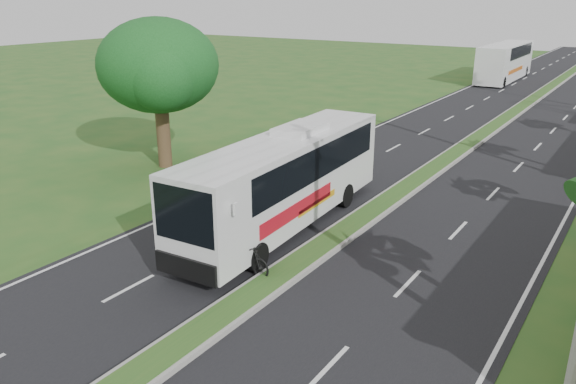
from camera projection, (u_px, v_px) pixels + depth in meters
The scene contains 8 objects.
ground at pixel (217, 324), 15.33m from camera, with size 180.00×180.00×0.00m, color #23541E.
road_asphalt at pixel (452, 157), 31.05m from camera, with size 14.00×160.00×0.02m, color black.
median_strip at pixel (452, 155), 31.02m from camera, with size 1.20×160.00×0.18m.
lane_edge_left at pixel (345, 141), 34.55m from camera, with size 0.12×160.00×0.01m, color silver.
shade_tree at pixel (157, 69), 27.85m from camera, with size 6.30×6.00×7.54m.
coach_bus_main at pixel (286, 175), 21.15m from camera, with size 3.10×11.79×3.77m.
coach_bus_far at pixel (505, 60), 58.42m from camera, with size 2.88×12.81×3.73m.
motorcyclist at pixel (247, 253), 17.83m from camera, with size 1.90×0.70×2.13m.
Camera 1 is at (8.96, -9.97, 8.49)m, focal length 35.00 mm.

